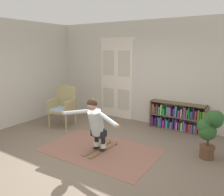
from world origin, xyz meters
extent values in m
plane|color=#716152|center=(0.00, 0.00, 0.00)|extent=(7.20, 7.20, 0.00)
cube|color=beige|center=(0.00, 2.60, 1.45)|extent=(6.00, 0.10, 2.90)
cube|color=beige|center=(-3.00, 0.40, 1.45)|extent=(0.10, 6.00, 2.90)
cube|color=silver|center=(-1.24, 2.54, 1.18)|extent=(0.55, 0.04, 2.35)
cube|color=beige|center=(-1.24, 2.52, 1.69)|extent=(0.41, 0.01, 0.76)
cube|color=beige|center=(-1.24, 2.52, 0.59)|extent=(0.41, 0.01, 0.64)
cube|color=silver|center=(-0.69, 2.54, 1.18)|extent=(0.55, 0.04, 2.35)
cube|color=beige|center=(-0.69, 2.52, 1.69)|extent=(0.41, 0.01, 0.76)
cube|color=beige|center=(-0.69, 2.52, 0.59)|extent=(0.41, 0.01, 0.64)
cube|color=silver|center=(-0.96, 2.54, 2.40)|extent=(1.22, 0.04, 0.10)
cube|color=#8A5D4D|center=(0.03, 0.27, 0.00)|extent=(2.41, 1.52, 0.01)
cube|color=brown|center=(0.31, 2.39, 0.37)|extent=(0.04, 0.30, 0.74)
cube|color=brown|center=(1.74, 2.39, 0.37)|extent=(0.04, 0.30, 0.74)
cube|color=brown|center=(1.03, 2.39, 0.01)|extent=(1.43, 0.30, 0.02)
cube|color=brown|center=(1.03, 2.39, 0.37)|extent=(1.43, 0.30, 0.02)
cube|color=brown|center=(1.03, 2.39, 0.73)|extent=(1.43, 0.30, 0.02)
cube|color=#642EB4|center=(0.36, 2.40, 0.14)|extent=(0.05, 0.18, 0.24)
cube|color=#451551|center=(0.42, 2.41, 0.13)|extent=(0.05, 0.16, 0.21)
cube|color=#311D5A|center=(0.47, 2.39, 0.15)|extent=(0.04, 0.22, 0.25)
cube|color=slate|center=(0.52, 2.41, 0.14)|extent=(0.05, 0.16, 0.25)
cube|color=#4C9F64|center=(0.57, 2.38, 0.15)|extent=(0.03, 0.15, 0.25)
cube|color=#3F5486|center=(0.61, 2.38, 0.16)|extent=(0.03, 0.20, 0.29)
cube|color=purple|center=(0.68, 2.41, 0.12)|extent=(0.06, 0.23, 0.20)
cube|color=#644582|center=(0.74, 2.39, 0.14)|extent=(0.03, 0.16, 0.24)
cube|color=#3DC4A1|center=(0.78, 2.37, 0.13)|extent=(0.04, 0.15, 0.21)
cube|color=navy|center=(0.83, 2.40, 0.15)|extent=(0.03, 0.18, 0.26)
cube|color=#6C5899|center=(0.89, 2.41, 0.11)|extent=(0.06, 0.21, 0.18)
cube|color=#234856|center=(0.94, 2.39, 0.17)|extent=(0.03, 0.16, 0.30)
cube|color=purple|center=(1.00, 2.41, 0.16)|extent=(0.05, 0.14, 0.28)
cube|color=#CE78AD|center=(1.05, 2.37, 0.12)|extent=(0.03, 0.20, 0.20)
cube|color=#4C4280|center=(1.11, 2.38, 0.11)|extent=(0.04, 0.18, 0.18)
cube|color=#8BD141|center=(1.18, 2.38, 0.13)|extent=(0.05, 0.21, 0.21)
cube|color=#5B5CCE|center=(1.22, 2.39, 0.15)|extent=(0.04, 0.21, 0.26)
cube|color=#614375|center=(1.27, 2.39, 0.13)|extent=(0.05, 0.24, 0.22)
cube|color=#A02549|center=(1.33, 2.40, 0.11)|extent=(0.03, 0.20, 0.19)
cube|color=#AA4321|center=(1.38, 2.38, 0.12)|extent=(0.05, 0.19, 0.21)
cube|color=purple|center=(1.43, 2.38, 0.13)|extent=(0.04, 0.24, 0.21)
cube|color=#44A4C4|center=(1.49, 2.39, 0.12)|extent=(0.05, 0.16, 0.20)
cube|color=maroon|center=(1.55, 2.39, 0.11)|extent=(0.06, 0.24, 0.19)
cube|color=olive|center=(1.62, 2.38, 0.12)|extent=(0.05, 0.14, 0.21)
cube|color=green|center=(1.70, 2.40, 0.15)|extent=(0.07, 0.21, 0.26)
cube|color=tan|center=(0.36, 2.39, 0.50)|extent=(0.05, 0.15, 0.25)
cube|color=brown|center=(0.42, 2.39, 0.47)|extent=(0.05, 0.23, 0.18)
cube|color=#522C4A|center=(0.49, 2.39, 0.51)|extent=(0.05, 0.24, 0.27)
cube|color=#4EA64D|center=(0.54, 2.38, 0.47)|extent=(0.04, 0.16, 0.19)
cube|color=#B2D686|center=(0.61, 2.39, 0.51)|extent=(0.03, 0.23, 0.27)
cube|color=#1B9236|center=(0.68, 2.38, 0.47)|extent=(0.06, 0.22, 0.18)
cube|color=#558657|center=(0.75, 2.39, 0.49)|extent=(0.04, 0.15, 0.23)
cube|color=#6469BC|center=(0.80, 2.40, 0.49)|extent=(0.06, 0.17, 0.23)
cube|color=#9A638B|center=(0.86, 2.40, 0.49)|extent=(0.03, 0.24, 0.22)
cube|color=#211953|center=(0.91, 2.41, 0.47)|extent=(0.04, 0.17, 0.19)
cube|color=purple|center=(0.95, 2.39, 0.49)|extent=(0.04, 0.18, 0.22)
cube|color=#367C76|center=(1.01, 2.39, 0.52)|extent=(0.05, 0.23, 0.29)
cube|color=#5B3580|center=(1.09, 2.37, 0.47)|extent=(0.06, 0.22, 0.19)
cube|color=tan|center=(1.15, 2.39, 0.49)|extent=(0.04, 0.22, 0.22)
cube|color=#418DCF|center=(1.19, 2.41, 0.51)|extent=(0.04, 0.15, 0.26)
cube|color=#8B3268|center=(1.24, 2.37, 0.52)|extent=(0.04, 0.19, 0.29)
cube|color=#88C376|center=(1.28, 2.40, 0.49)|extent=(0.04, 0.16, 0.22)
cube|color=#1C8237|center=(1.34, 2.39, 0.52)|extent=(0.05, 0.21, 0.29)
cube|color=#2E5670|center=(1.39, 2.41, 0.47)|extent=(0.06, 0.19, 0.19)
cube|color=navy|center=(1.45, 2.38, 0.53)|extent=(0.04, 0.14, 0.30)
cube|color=maroon|center=(1.51, 2.40, 0.49)|extent=(0.04, 0.22, 0.23)
cube|color=olive|center=(1.57, 2.38, 0.50)|extent=(0.05, 0.17, 0.25)
cube|color=#337F13|center=(1.62, 2.37, 0.49)|extent=(0.04, 0.17, 0.22)
cube|color=#609A44|center=(1.70, 2.37, 0.50)|extent=(0.06, 0.19, 0.24)
cylinder|color=tan|center=(-1.95, 0.66, 0.21)|extent=(0.06, 0.06, 0.42)
cylinder|color=tan|center=(-1.44, 0.78, 0.21)|extent=(0.06, 0.06, 0.42)
cylinder|color=tan|center=(-2.06, 1.17, 0.21)|extent=(0.06, 0.06, 0.42)
cylinder|color=tan|center=(-1.56, 1.29, 0.21)|extent=(0.06, 0.06, 0.42)
cube|color=tan|center=(-1.75, 0.97, 0.45)|extent=(0.72, 0.72, 0.06)
cube|color=#9AB2CD|center=(-1.75, 0.97, 0.50)|extent=(0.65, 0.65, 0.04)
cube|color=tan|center=(-1.81, 1.24, 0.80)|extent=(0.60, 0.19, 0.60)
cube|color=tan|center=(-2.02, 0.91, 0.62)|extent=(0.18, 0.56, 0.28)
cube|color=tan|center=(-1.49, 1.03, 0.62)|extent=(0.18, 0.56, 0.28)
cylinder|color=brown|center=(2.02, 1.12, 0.13)|extent=(0.27, 0.27, 0.26)
cylinder|color=brown|center=(2.02, 1.12, 0.24)|extent=(0.29, 0.29, 0.04)
cylinder|color=#4C3823|center=(2.02, 1.12, 0.44)|extent=(0.04, 0.04, 0.36)
sphere|color=#285425|center=(2.04, 1.09, 0.81)|extent=(0.24, 0.24, 0.24)
sphere|color=#285425|center=(2.09, 1.17, 0.80)|extent=(0.35, 0.35, 0.35)
sphere|color=#285425|center=(2.00, 1.06, 0.57)|extent=(0.34, 0.34, 0.34)
sphere|color=#285425|center=(1.95, 1.07, 0.66)|extent=(0.31, 0.31, 0.31)
sphere|color=#285425|center=(2.13, 1.06, 0.86)|extent=(0.29, 0.29, 0.29)
cube|color=brown|center=(-0.06, 0.27, 0.01)|extent=(0.15, 0.90, 0.01)
cube|color=brown|center=(-0.04, 0.69, 0.05)|extent=(0.10, 0.12, 0.06)
cube|color=black|center=(-0.06, 0.25, 0.04)|extent=(0.09, 0.12, 0.04)
cube|color=brown|center=(0.12, 0.26, 0.01)|extent=(0.15, 0.90, 0.01)
cube|color=brown|center=(0.14, 0.68, 0.05)|extent=(0.10, 0.12, 0.06)
cube|color=black|center=(0.12, 0.24, 0.04)|extent=(0.09, 0.12, 0.04)
cylinder|color=white|center=(-0.06, 0.27, 0.13)|extent=(0.12, 0.12, 0.10)
cylinder|color=black|center=(-0.06, 0.27, 0.33)|extent=(0.10, 0.10, 0.30)
cylinder|color=black|center=(-0.06, 0.24, 0.41)|extent=(0.12, 0.12, 0.22)
cylinder|color=white|center=(0.12, 0.26, 0.13)|extent=(0.12, 0.12, 0.10)
cylinder|color=black|center=(0.12, 0.26, 0.33)|extent=(0.10, 0.10, 0.30)
cylinder|color=black|center=(0.12, 0.22, 0.41)|extent=(0.12, 0.12, 0.22)
cube|color=black|center=(0.03, 0.23, 0.40)|extent=(0.31, 0.20, 0.14)
cylinder|color=silver|center=(0.02, 0.16, 0.65)|extent=(0.31, 0.42, 0.58)
sphere|color=tan|center=(0.01, 0.03, 1.03)|extent=(0.21, 0.21, 0.20)
sphere|color=#382619|center=(0.01, 0.04, 1.07)|extent=(0.22, 0.22, 0.21)
cylinder|color=silver|center=(-0.41, 0.03, 0.83)|extent=(0.59, 0.23, 0.18)
sphere|color=tan|center=(-0.68, -0.04, 0.78)|extent=(0.10, 0.10, 0.09)
cylinder|color=silver|center=(0.43, -0.02, 0.83)|extent=(0.57, 0.30, 0.18)
sphere|color=tan|center=(0.69, -0.13, 0.78)|extent=(0.10, 0.10, 0.09)
camera|label=1|loc=(2.69, -3.41, 2.13)|focal=36.56mm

